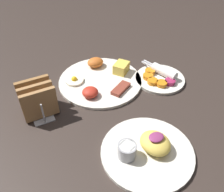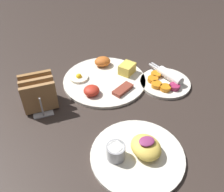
{
  "view_description": "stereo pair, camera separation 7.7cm",
  "coord_description": "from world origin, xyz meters",
  "px_view_note": "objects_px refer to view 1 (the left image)",
  "views": [
    {
      "loc": [
        -0.27,
        -0.5,
        0.53
      ],
      "look_at": [
        0.0,
        0.03,
        0.03
      ],
      "focal_mm": 40.0,
      "sensor_mm": 36.0,
      "label": 1
    },
    {
      "loc": [
        -0.2,
        -0.53,
        0.53
      ],
      "look_at": [
        0.0,
        0.03,
        0.03
      ],
      "focal_mm": 40.0,
      "sensor_mm": 36.0,
      "label": 2
    }
  ],
  "objects_px": {
    "plate_breakfast": "(100,79)",
    "toast_rack": "(38,100)",
    "plate_foreground": "(147,149)",
    "plate_condiments": "(160,77)"
  },
  "relations": [
    {
      "from": "plate_condiments",
      "to": "plate_foreground",
      "type": "height_order",
      "value": "plate_foreground"
    },
    {
      "from": "plate_breakfast",
      "to": "toast_rack",
      "type": "bearing_deg",
      "value": -166.82
    },
    {
      "from": "plate_breakfast",
      "to": "plate_foreground",
      "type": "relative_size",
      "value": 1.2
    },
    {
      "from": "plate_condiments",
      "to": "plate_foreground",
      "type": "bearing_deg",
      "value": -131.26
    },
    {
      "from": "plate_condiments",
      "to": "toast_rack",
      "type": "height_order",
      "value": "toast_rack"
    },
    {
      "from": "plate_breakfast",
      "to": "toast_rack",
      "type": "distance_m",
      "value": 0.24
    },
    {
      "from": "plate_condiments",
      "to": "plate_foreground",
      "type": "relative_size",
      "value": 0.78
    },
    {
      "from": "plate_breakfast",
      "to": "toast_rack",
      "type": "height_order",
      "value": "toast_rack"
    },
    {
      "from": "plate_breakfast",
      "to": "plate_foreground",
      "type": "height_order",
      "value": "plate_foreground"
    },
    {
      "from": "toast_rack",
      "to": "plate_condiments",
      "type": "bearing_deg",
      "value": -4.64
    }
  ]
}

